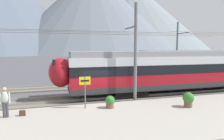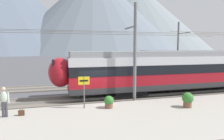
# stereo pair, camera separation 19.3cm
# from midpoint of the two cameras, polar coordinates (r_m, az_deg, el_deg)

# --- Properties ---
(ground_plane) EXTENTS (400.00, 400.00, 0.00)m
(ground_plane) POSITION_cam_midpoint_polar(r_m,az_deg,el_deg) (15.11, -4.07, -9.55)
(ground_plane) COLOR #4C4C51
(platform_slab) EXTENTS (120.00, 6.75, 0.32)m
(platform_slab) POSITION_cam_midpoint_polar(r_m,az_deg,el_deg) (10.95, 0.56, -14.89)
(platform_slab) COLOR #A39E93
(platform_slab) RESTS_ON ground
(track_near) EXTENTS (120.00, 3.00, 0.28)m
(track_near) POSITION_cam_midpoint_polar(r_m,az_deg,el_deg) (16.36, -4.98, -8.08)
(track_near) COLOR #6B6359
(track_near) RESTS_ON ground
(track_far) EXTENTS (120.00, 3.00, 0.28)m
(track_far) POSITION_cam_midpoint_polar(r_m,az_deg,el_deg) (21.59, -7.54, -4.59)
(track_far) COLOR #6B6359
(track_far) RESTS_ON ground
(train_near_platform) EXTENTS (27.31, 2.85, 4.27)m
(train_near_platform) POSITION_cam_midpoint_polar(r_m,az_deg,el_deg) (20.47, 24.77, 0.40)
(train_near_platform) COLOR #2D2D30
(train_near_platform) RESTS_ON track_near
(catenary_mast_mid) EXTENTS (49.06, 2.35, 7.34)m
(catenary_mast_mid) POSITION_cam_midpoint_polar(r_m,az_deg,el_deg) (14.79, 6.72, 5.31)
(catenary_mast_mid) COLOR slate
(catenary_mast_mid) RESTS_ON ground
(catenary_mast_far_side) EXTENTS (49.06, 2.61, 7.56)m
(catenary_mast_far_side) POSITION_cam_midpoint_polar(r_m,az_deg,el_deg) (27.87, 18.77, 5.73)
(catenary_mast_far_side) COLOR slate
(catenary_mast_far_side) RESTS_ON ground
(platform_sign) EXTENTS (0.70, 0.08, 2.02)m
(platform_sign) POSITION_cam_midpoint_polar(r_m,az_deg,el_deg) (12.62, -7.61, -4.32)
(platform_sign) COLOR #59595B
(platform_sign) RESTS_ON platform_slab
(passenger_walking) EXTENTS (0.53, 0.22, 1.69)m
(passenger_walking) POSITION_cam_midpoint_polar(r_m,az_deg,el_deg) (12.49, -28.14, -7.67)
(passenger_walking) COLOR #383842
(passenger_walking) RESTS_ON platform_slab
(handbag_beside_passenger) EXTENTS (0.32, 0.18, 0.43)m
(handbag_beside_passenger) POSITION_cam_midpoint_polar(r_m,az_deg,el_deg) (12.56, -24.13, -11.13)
(handbag_beside_passenger) COLOR #472D1E
(handbag_beside_passenger) RESTS_ON platform_slab
(potted_plant_platform_edge) EXTENTS (0.61, 0.61, 0.79)m
(potted_plant_platform_edge) POSITION_cam_midpoint_polar(r_m,az_deg,el_deg) (12.80, -0.45, -8.99)
(potted_plant_platform_edge) COLOR brown
(potted_plant_platform_edge) RESTS_ON platform_slab
(potted_plant_by_shelter) EXTENTS (0.72, 0.72, 0.97)m
(potted_plant_by_shelter) POSITION_cam_midpoint_polar(r_m,az_deg,el_deg) (13.83, 21.25, -7.73)
(potted_plant_by_shelter) COLOR brown
(potted_plant_by_shelter) RESTS_ON platform_slab
(mountain_central_peak) EXTENTS (146.82, 146.82, 70.88)m
(mountain_central_peak) POSITION_cam_midpoint_polar(r_m,az_deg,el_deg) (179.85, -5.13, 16.27)
(mountain_central_peak) COLOR slate
(mountain_central_peak) RESTS_ON ground
(mountain_right_ridge) EXTENTS (170.12, 170.12, 77.53)m
(mountain_right_ridge) POSITION_cam_midpoint_polar(r_m,az_deg,el_deg) (227.88, 5.78, 14.98)
(mountain_right_ridge) COLOR slate
(mountain_right_ridge) RESTS_ON ground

